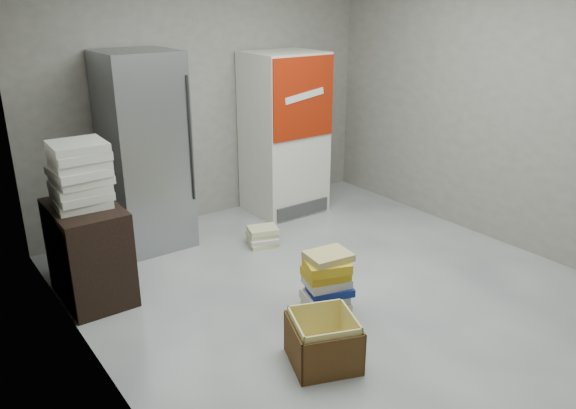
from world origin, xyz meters
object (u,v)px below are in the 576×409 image
Objects in this scene: coke_cooler at (284,134)px; phonebook_stack_main at (327,285)px; wood_shelf at (89,252)px; cardboard_box at (323,344)px; steel_fridge at (145,152)px.

phonebook_stack_main is at bearing -117.71° from coke_cooler.
cardboard_box is (0.97, -1.83, -0.25)m from wood_shelf.
coke_cooler is at bearing 77.91° from phonebook_stack_main.
steel_fridge is 1.65m from coke_cooler.
cardboard_box is at bearing -86.82° from steel_fridge.
steel_fridge is at bearing 179.82° from coke_cooler.
steel_fridge is 2.37× the size of wood_shelf.
steel_fridge is 2.29m from phonebook_stack_main.
cardboard_box is (0.14, -2.56, -0.80)m from steel_fridge.
wood_shelf is at bearing 138.65° from cardboard_box.
steel_fridge is 3.36× the size of cardboard_box.
coke_cooler is 2.63m from wood_shelf.
steel_fridge reaches higher than coke_cooler.
phonebook_stack_main is (1.37, -1.38, -0.13)m from wood_shelf.
coke_cooler is at bearing -0.18° from steel_fridge.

